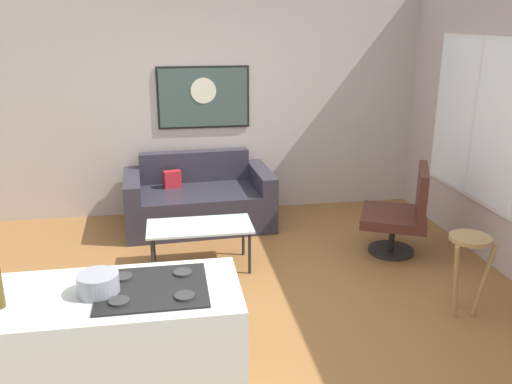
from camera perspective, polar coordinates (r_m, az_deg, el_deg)
ground at (r=4.74m, az=-2.06°, el=-11.87°), size 6.40×6.40×0.04m
back_wall at (r=6.59m, az=-4.98°, el=9.73°), size 6.40×0.05×2.80m
couch at (r=6.34m, az=-6.13°, el=-1.02°), size 1.73×1.02×0.81m
coffee_table at (r=5.20m, az=-6.02°, el=-3.94°), size 1.01×0.51×0.44m
armchair at (r=5.67m, az=15.36°, el=-2.19°), size 0.86×0.88×0.93m
bar_stool at (r=4.65m, az=21.71°, el=-6.20°), size 0.38×0.37×0.69m
kitchen_counter at (r=3.31m, az=-15.36°, el=-17.26°), size 1.51×0.68×0.94m
mixing_bowl at (r=3.05m, az=-16.47°, el=-9.41°), size 0.23×0.23×0.12m
wall_painting at (r=6.54m, az=-5.61°, el=10.01°), size 1.10×0.03×0.74m
window at (r=5.94m, az=22.29°, el=7.23°), size 0.03×1.60×1.65m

